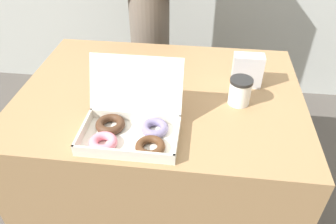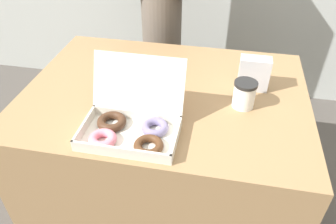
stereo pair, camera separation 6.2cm
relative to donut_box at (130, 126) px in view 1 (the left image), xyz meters
name	(u,v)px [view 1 (the left image)]	position (x,y,z in m)	size (l,w,h in m)	color
ground_plane	(162,200)	(0.06, 0.28, -0.76)	(14.00, 14.00, 0.00)	#4C4742
table	(161,153)	(0.06, 0.28, -0.40)	(1.16, 0.85, 0.72)	#99754C
donut_box	(130,126)	(0.00, 0.00, 0.00)	(0.33, 0.28, 0.23)	silver
coffee_cup	(240,91)	(0.38, 0.24, 0.02)	(0.09, 0.09, 0.11)	white
napkin_holder	(247,70)	(0.41, 0.37, 0.03)	(0.12, 0.06, 0.14)	silver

